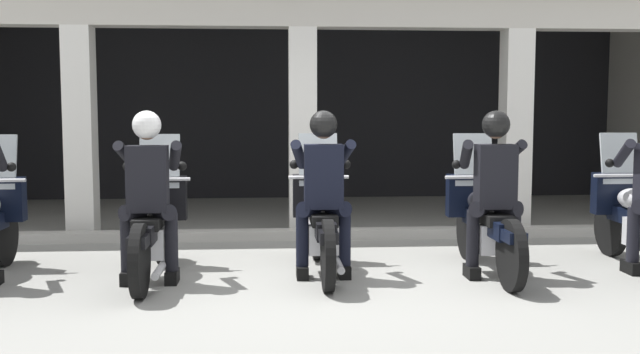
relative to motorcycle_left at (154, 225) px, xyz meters
The scene contains 10 objects.
ground_plane 3.29m from the motorcycle_left, 60.47° to the left, with size 80.00×80.00×0.00m, color gray.
station_building 5.17m from the motorcycle_left, 71.90° to the left, with size 12.27×4.47×3.22m.
kerb_strip 2.49m from the motorcycle_left, 51.28° to the left, with size 11.77×0.24×0.12m, color #B7B5AD.
motorcycle_left is the anchor object (origin of this frame).
police_officer_left 0.52m from the motorcycle_left, 90.26° to the right, with size 0.63×0.61×1.58m.
motorcycle_center 1.61m from the motorcycle_left, ahead, with size 0.62×2.04×1.35m.
police_officer_center 1.67m from the motorcycle_left, ahead, with size 0.63×0.61×1.58m.
motorcycle_right 3.21m from the motorcycle_left, ahead, with size 0.62×2.04×1.35m.
police_officer_right 3.25m from the motorcycle_left, ahead, with size 0.63×0.61×1.58m.
motorcycle_far_right 4.82m from the motorcycle_left, ahead, with size 0.62×2.04×1.35m.
Camera 1 is at (-0.52, -6.83, 1.60)m, focal length 41.20 mm.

